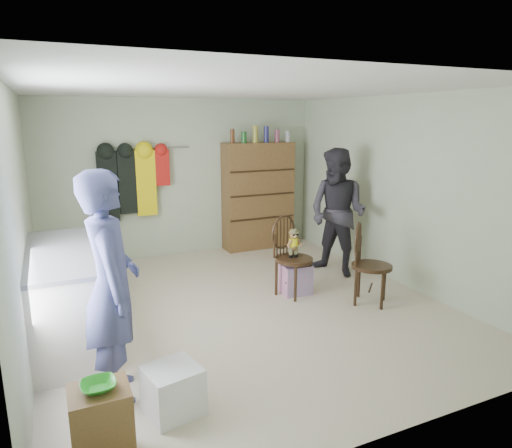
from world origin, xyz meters
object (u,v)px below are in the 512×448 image
counter (63,296)px  chair_far (367,260)px  dresser (258,195)px  chair_front (291,251)px

counter → chair_far: chair_far is taller
dresser → counter: bearing=-144.3°
counter → chair_far: size_ratio=1.86×
chair_far → dresser: size_ratio=0.48×
counter → chair_front: size_ratio=1.83×
chair_front → chair_far: (0.70, -0.62, -0.03)m
dresser → chair_front: bearing=-104.2°
chair_far → chair_front: bearing=92.9°
chair_front → counter: bearing=161.1°
counter → dresser: dresser is taller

